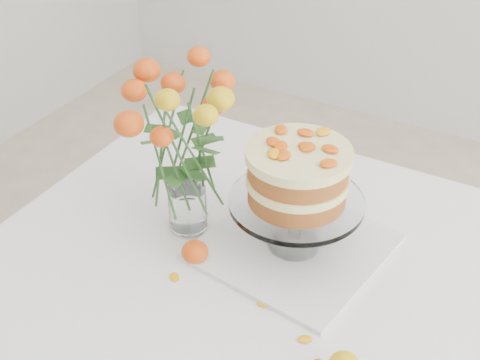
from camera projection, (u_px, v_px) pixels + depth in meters
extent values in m
cube|color=#A2825E|center=(345.00, 304.00, 1.24)|extent=(1.40, 0.90, 0.04)
cylinder|color=#A2825E|center=(184.00, 242.00, 1.97)|extent=(0.06, 0.06, 0.71)
cube|color=white|center=(346.00, 295.00, 1.23)|extent=(1.42, 0.92, 0.01)
cube|color=white|center=(413.00, 208.00, 1.62)|extent=(1.42, 0.01, 0.20)
cube|color=white|center=(61.00, 222.00, 1.57)|extent=(0.01, 0.92, 0.20)
cube|color=white|center=(294.00, 247.00, 1.33)|extent=(0.37, 0.37, 0.01)
cylinder|color=white|center=(295.00, 221.00, 1.29)|extent=(0.03, 0.03, 0.08)
cylinder|color=white|center=(296.00, 201.00, 1.27)|extent=(0.26, 0.26, 0.01)
cylinder|color=#9F5C23|center=(297.00, 191.00, 1.25)|extent=(0.24, 0.24, 0.04)
cylinder|color=#FDF6A3|center=(298.00, 179.00, 1.24)|extent=(0.25, 0.25, 0.02)
cylinder|color=#9F5C23|center=(298.00, 167.00, 1.22)|extent=(0.24, 0.24, 0.04)
cylinder|color=#FDF6A3|center=(299.00, 154.00, 1.21)|extent=(0.25, 0.25, 0.02)
cylinder|color=white|center=(189.00, 226.00, 1.39)|extent=(0.06, 0.06, 0.01)
cylinder|color=white|center=(188.00, 207.00, 1.36)|extent=(0.08, 0.08, 0.09)
ellipsoid|color=#CB4409|center=(195.00, 252.00, 1.29)|extent=(0.05, 0.05, 0.05)
cylinder|color=#2B5A24|center=(212.00, 265.00, 1.29)|extent=(0.06, 0.01, 0.01)
ellipsoid|color=#F9A10F|center=(264.00, 304.00, 1.20)|extent=(0.03, 0.02, 0.00)
ellipsoid|color=#F9A10F|center=(305.00, 339.00, 1.14)|extent=(0.03, 0.02, 0.00)
ellipsoid|color=#F9A10F|center=(212.00, 262.00, 1.30)|extent=(0.03, 0.02, 0.00)
ellipsoid|color=#F9A10F|center=(174.00, 277.00, 1.26)|extent=(0.03, 0.02, 0.00)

